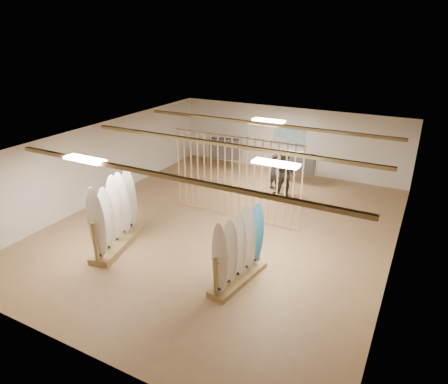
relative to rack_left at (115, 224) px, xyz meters
The scene contains 16 objects.
floor 3.40m from the rack_left, 49.04° to the left, with size 12.00×12.00×0.00m, color #9C734B.
ceiling 3.92m from the rack_left, 49.04° to the left, with size 12.00×12.00×0.00m, color gray.
wall_back 8.81m from the rack_left, 75.64° to the left, with size 12.00×12.00×0.00m, color beige.
wall_front 4.17m from the rack_left, 58.04° to the right, with size 12.00×12.00×0.00m, color beige.
wall_left 3.84m from the rack_left, 138.36° to the left, with size 12.00×12.00×0.00m, color beige.
wall_right 7.63m from the rack_left, 19.27° to the left, with size 12.00×12.00×0.00m, color beige.
ceiling_slats 3.87m from the rack_left, 49.04° to the left, with size 9.50×6.12×0.10m, color olive.
light_panels 3.89m from the rack_left, 49.04° to the left, with size 1.20×0.35×0.06m, color white.
bamboo_partition 4.02m from the rack_left, 56.65° to the left, with size 4.45×0.05×2.78m.
poster 8.81m from the rack_left, 75.61° to the left, with size 1.40×0.03×0.90m, color teal.
rack_left is the anchor object (origin of this frame).
rack_right 3.87m from the rack_left, ahead, with size 0.80×2.02×1.87m.
clothing_rack_a 7.27m from the rack_left, 92.26° to the left, with size 1.41×0.66×1.54m.
clothing_rack_b 7.88m from the rack_left, 66.75° to the left, with size 1.29×0.34×1.38m.
shopper_a 6.72m from the rack_left, 68.91° to the left, with size 0.62×0.42×1.69m, color #2A2830.
shopper_b 6.46m from the rack_left, 62.34° to the left, with size 0.97×0.76×2.02m, color #342F28.
Camera 1 is at (5.29, -10.03, 5.94)m, focal length 32.00 mm.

